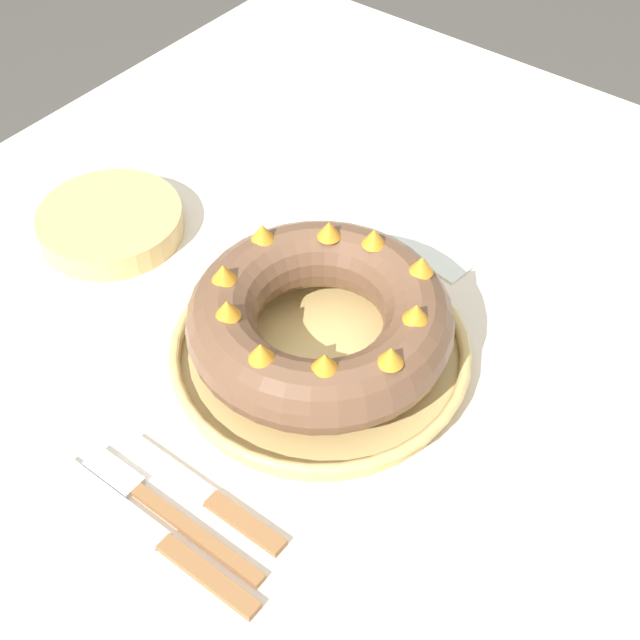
{
  "coord_description": "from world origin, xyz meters",
  "views": [
    {
      "loc": [
        -0.48,
        -0.37,
        1.4
      ],
      "look_at": [
        -0.01,
        -0.01,
        0.78
      ],
      "focal_mm": 50.0,
      "sensor_mm": 36.0,
      "label": 1
    }
  ],
  "objects_px": {
    "serving_knife": "(167,545)",
    "cake_knife": "(213,501)",
    "serving_dish": "(320,352)",
    "napkin": "(459,230)",
    "bundt_cake": "(320,319)",
    "fork": "(159,506)",
    "side_bowl": "(111,223)"
  },
  "relations": [
    {
      "from": "serving_dish",
      "to": "bundt_cake",
      "type": "bearing_deg",
      "value": -68.05
    },
    {
      "from": "serving_dish",
      "to": "napkin",
      "type": "xyz_separation_m",
      "value": [
        0.25,
        -0.01,
        -0.01
      ]
    },
    {
      "from": "fork",
      "to": "serving_knife",
      "type": "relative_size",
      "value": 0.88
    },
    {
      "from": "bundt_cake",
      "to": "cake_knife",
      "type": "relative_size",
      "value": 1.43
    },
    {
      "from": "serving_dish",
      "to": "napkin",
      "type": "distance_m",
      "value": 0.26
    },
    {
      "from": "bundt_cake",
      "to": "side_bowl",
      "type": "height_order",
      "value": "bundt_cake"
    },
    {
      "from": "fork",
      "to": "cake_knife",
      "type": "distance_m",
      "value": 0.05
    },
    {
      "from": "serving_dish",
      "to": "side_bowl",
      "type": "bearing_deg",
      "value": 88.49
    },
    {
      "from": "bundt_cake",
      "to": "napkin",
      "type": "xyz_separation_m",
      "value": [
        0.25,
        -0.01,
        -0.06
      ]
    },
    {
      "from": "fork",
      "to": "serving_knife",
      "type": "xyz_separation_m",
      "value": [
        -0.02,
        -0.03,
        0.0
      ]
    },
    {
      "from": "fork",
      "to": "side_bowl",
      "type": "relative_size",
      "value": 1.22
    },
    {
      "from": "napkin",
      "to": "cake_knife",
      "type": "bearing_deg",
      "value": -177.33
    },
    {
      "from": "serving_knife",
      "to": "side_bowl",
      "type": "height_order",
      "value": "side_bowl"
    },
    {
      "from": "serving_dish",
      "to": "bundt_cake",
      "type": "xyz_separation_m",
      "value": [
        0.0,
        -0.0,
        0.05
      ]
    },
    {
      "from": "bundt_cake",
      "to": "fork",
      "type": "distance_m",
      "value": 0.23
    },
    {
      "from": "serving_knife",
      "to": "fork",
      "type": "bearing_deg",
      "value": 56.3
    },
    {
      "from": "serving_knife",
      "to": "cake_knife",
      "type": "height_order",
      "value": "same"
    },
    {
      "from": "serving_dish",
      "to": "cake_knife",
      "type": "distance_m",
      "value": 0.19
    },
    {
      "from": "serving_dish",
      "to": "fork",
      "type": "height_order",
      "value": "serving_dish"
    },
    {
      "from": "napkin",
      "to": "fork",
      "type": "bearing_deg",
      "value": 178.49
    },
    {
      "from": "cake_knife",
      "to": "side_bowl",
      "type": "xyz_separation_m",
      "value": [
        0.2,
        0.34,
        0.01
      ]
    },
    {
      "from": "serving_knife",
      "to": "cake_knife",
      "type": "relative_size",
      "value": 1.27
    },
    {
      "from": "serving_dish",
      "to": "serving_knife",
      "type": "distance_m",
      "value": 0.24
    },
    {
      "from": "bundt_cake",
      "to": "napkin",
      "type": "relative_size",
      "value": 1.73
    },
    {
      "from": "napkin",
      "to": "serving_knife",
      "type": "bearing_deg",
      "value": -177.82
    },
    {
      "from": "serving_knife",
      "to": "cake_knife",
      "type": "bearing_deg",
      "value": 0.51
    },
    {
      "from": "serving_dish",
      "to": "serving_knife",
      "type": "relative_size",
      "value": 1.31
    },
    {
      "from": "side_bowl",
      "to": "napkin",
      "type": "xyz_separation_m",
      "value": [
        0.25,
        -0.32,
        -0.01
      ]
    },
    {
      "from": "serving_dish",
      "to": "side_bowl",
      "type": "relative_size",
      "value": 1.81
    },
    {
      "from": "side_bowl",
      "to": "cake_knife",
      "type": "bearing_deg",
      "value": -120.22
    },
    {
      "from": "serving_dish",
      "to": "serving_knife",
      "type": "height_order",
      "value": "serving_dish"
    },
    {
      "from": "cake_knife",
      "to": "napkin",
      "type": "bearing_deg",
      "value": 6.92
    }
  ]
}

